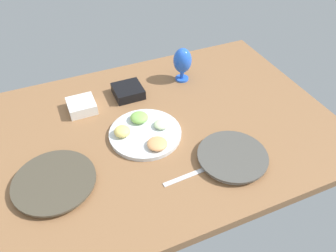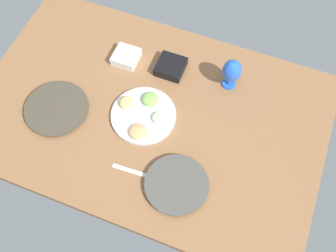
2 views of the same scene
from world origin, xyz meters
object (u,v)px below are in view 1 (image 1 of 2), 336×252
at_px(dinner_plate_right, 55,182).
at_px(fruit_platter, 145,132).
at_px(hurricane_glass_blue, 182,62).
at_px(square_bowl_black, 128,91).
at_px(dinner_plate_left, 232,157).
at_px(square_bowl_white, 82,105).

relative_size(dinner_plate_right, fruit_platter, 0.99).
bearing_deg(hurricane_glass_blue, square_bowl_black, 4.07).
height_order(dinner_plate_left, square_bowl_white, square_bowl_white).
bearing_deg(square_bowl_black, hurricane_glass_blue, -175.93).
bearing_deg(hurricane_glass_blue, square_bowl_white, 5.09).
distance_m(dinner_plate_right, fruit_platter, 0.40).
relative_size(fruit_platter, square_bowl_white, 2.51).
height_order(dinner_plate_right, square_bowl_black, square_bowl_black).
relative_size(hurricane_glass_blue, square_bowl_white, 1.45).
distance_m(dinner_plate_right, square_bowl_white, 0.42).
bearing_deg(fruit_platter, dinner_plate_right, 16.83).
height_order(dinner_plate_left, dinner_plate_right, same).
relative_size(square_bowl_black, square_bowl_white, 1.11).
height_order(dinner_plate_left, hurricane_glass_blue, hurricane_glass_blue).
relative_size(dinner_plate_left, fruit_platter, 0.90).
xyz_separation_m(dinner_plate_left, dinner_plate_right, (0.64, -0.14, -0.00)).
bearing_deg(dinner_plate_left, dinner_plate_right, -12.54).
distance_m(hurricane_glass_blue, square_bowl_black, 0.30).
bearing_deg(square_bowl_white, dinner_plate_right, 64.58).
xyz_separation_m(dinner_plate_left, fruit_platter, (0.26, -0.26, 0.00)).
relative_size(dinner_plate_left, square_bowl_black, 2.05).
distance_m(dinner_plate_left, dinner_plate_right, 0.66).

